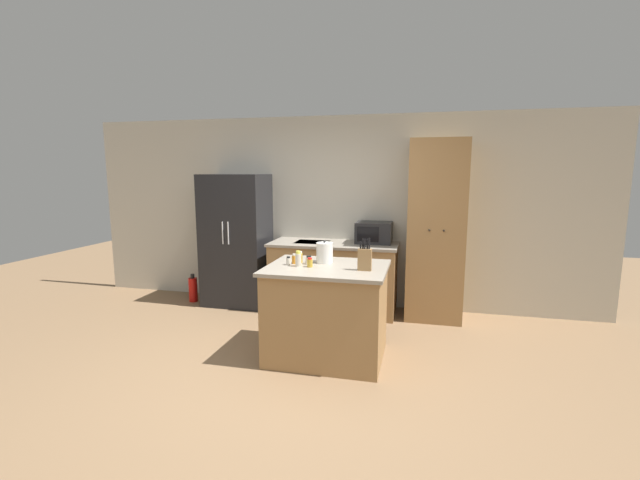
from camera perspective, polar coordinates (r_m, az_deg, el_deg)
name	(u,v)px	position (r m, az deg, el deg)	size (l,w,h in m)	color
ground_plane	(279,376)	(4.12, -5.50, -17.63)	(14.00, 14.00, 0.00)	#846647
wall_back	(332,212)	(5.96, 1.65, 3.76)	(7.20, 0.06, 2.60)	beige
refrigerator	(236,240)	(6.08, -11.08, 0.00)	(0.86, 0.66, 1.82)	black
back_counter	(334,277)	(5.73, 1.82, -4.93)	(1.68, 0.71, 0.93)	#9E7547
pantry_cabinet	(436,231)	(5.53, 15.17, 1.19)	(0.69, 0.61, 2.25)	#9E7547
kitchen_island	(327,312)	(4.33, 0.93, -9.54)	(1.17, 0.94, 0.94)	#9E7547
microwave	(374,232)	(5.65, 7.20, 1.00)	(0.46, 0.39, 0.27)	#232326
knife_block	(365,259)	(4.02, 5.99, -2.48)	(0.13, 0.06, 0.31)	#9E7547
spice_bottle_tall_dark	(310,263)	(4.15, -1.36, -3.04)	(0.05, 0.05, 0.09)	gold
spice_bottle_short_red	(298,259)	(4.18, -2.92, -2.57)	(0.06, 0.06, 0.15)	beige
spice_bottle_amber_oil	(300,257)	(4.34, -2.68, -2.33)	(0.05, 0.05, 0.12)	gold
spice_bottle_green_herb	(294,259)	(4.31, -3.44, -2.55)	(0.05, 0.05, 0.10)	orange
spice_bottle_pale_salt	(309,260)	(4.28, -1.50, -2.72)	(0.06, 0.06, 0.08)	beige
spice_bottle_orange_cap	(288,261)	(4.25, -4.23, -2.82)	(0.05, 0.05, 0.08)	beige
kettle	(325,253)	(4.34, 0.61, -1.70)	(0.17, 0.17, 0.23)	white
fire_extinguisher	(193,289)	(6.46, -16.56, -6.31)	(0.12, 0.12, 0.40)	red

